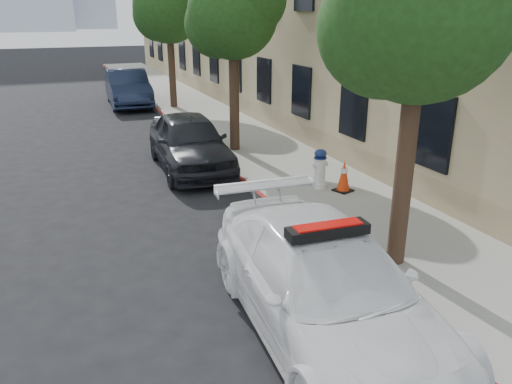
{
  "coord_description": "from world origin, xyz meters",
  "views": [
    {
      "loc": [
        -2.23,
        -8.18,
        4.19
      ],
      "look_at": [
        1.12,
        -0.05,
        1.0
      ],
      "focal_mm": 35.0,
      "sensor_mm": 36.0,
      "label": 1
    }
  ],
  "objects_px": {
    "parked_car_mid": "(190,142)",
    "fire_hydrant": "(320,169)",
    "traffic_cone": "(344,176)",
    "police_car": "(325,285)",
    "parked_car_far": "(128,88)"
  },
  "relations": [
    {
      "from": "parked_car_mid",
      "to": "fire_hydrant",
      "type": "distance_m",
      "value": 3.94
    },
    {
      "from": "parked_car_mid",
      "to": "traffic_cone",
      "type": "xyz_separation_m",
      "value": [
        2.76,
        -3.61,
        -0.25
      ]
    },
    {
      "from": "police_car",
      "to": "fire_hydrant",
      "type": "xyz_separation_m",
      "value": [
        2.72,
        4.98,
        -0.13
      ]
    },
    {
      "from": "parked_car_far",
      "to": "traffic_cone",
      "type": "relative_size",
      "value": 6.64
    },
    {
      "from": "fire_hydrant",
      "to": "traffic_cone",
      "type": "bearing_deg",
      "value": -53.21
    },
    {
      "from": "parked_car_far",
      "to": "fire_hydrant",
      "type": "xyz_separation_m",
      "value": [
        2.37,
        -14.06,
        -0.21
      ]
    },
    {
      "from": "parked_car_mid",
      "to": "parked_car_far",
      "type": "relative_size",
      "value": 0.91
    },
    {
      "from": "police_car",
      "to": "traffic_cone",
      "type": "xyz_separation_m",
      "value": [
        3.11,
        4.52,
        -0.22
      ]
    },
    {
      "from": "police_car",
      "to": "fire_hydrant",
      "type": "height_order",
      "value": "police_car"
    },
    {
      "from": "fire_hydrant",
      "to": "traffic_cone",
      "type": "xyz_separation_m",
      "value": [
        0.39,
        -0.46,
        -0.09
      ]
    },
    {
      "from": "parked_car_far",
      "to": "police_car",
      "type": "bearing_deg",
      "value": -88.66
    },
    {
      "from": "parked_car_mid",
      "to": "traffic_cone",
      "type": "height_order",
      "value": "parked_car_mid"
    },
    {
      "from": "fire_hydrant",
      "to": "parked_car_far",
      "type": "bearing_deg",
      "value": 96.03
    },
    {
      "from": "parked_car_far",
      "to": "traffic_cone",
      "type": "height_order",
      "value": "parked_car_far"
    },
    {
      "from": "police_car",
      "to": "parked_car_mid",
      "type": "bearing_deg",
      "value": 91.19
    }
  ]
}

